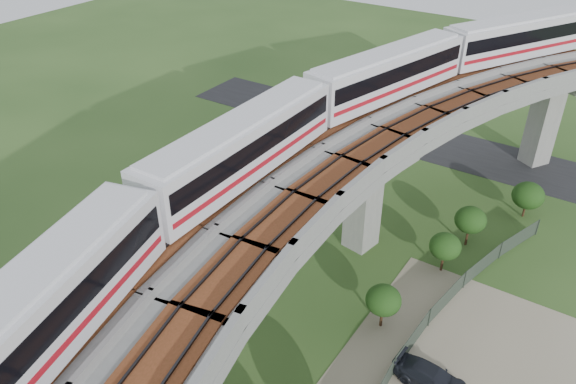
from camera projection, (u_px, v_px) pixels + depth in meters
name	position (u px, v px, depth m)	size (l,w,h in m)	color
ground	(276.00, 319.00, 37.38)	(160.00, 160.00, 0.00)	#2E4E1F
asphalt_road	(438.00, 145.00, 58.58)	(60.00, 8.00, 0.03)	#232326
viaduct	(332.00, 227.00, 30.77)	(19.58, 73.98, 11.40)	#99968E
metro_train	(343.00, 117.00, 35.22)	(13.84, 60.92, 3.64)	silver
fence	(415.00, 376.00, 32.44)	(3.87, 38.73, 1.50)	#2D382D
tree_0	(528.00, 195.00, 46.48)	(2.63, 2.63, 3.19)	#382314
tree_1	(470.00, 220.00, 42.97)	(2.42, 2.42, 3.40)	#382314
tree_2	(445.00, 246.00, 40.39)	(2.30, 2.30, 3.22)	#382314
tree_3	(383.00, 300.00, 35.64)	(2.31, 2.31, 3.24)	#382314
car_dark	(432.00, 378.00, 32.40)	(1.83, 4.50, 1.31)	black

